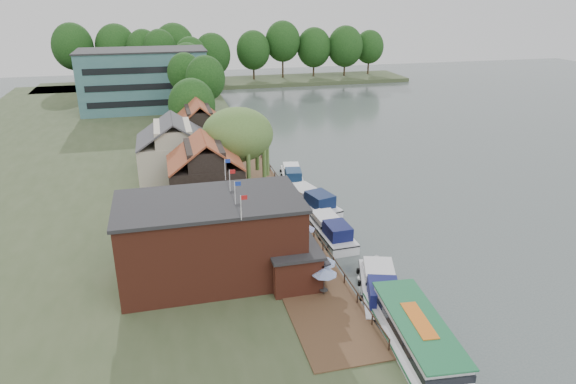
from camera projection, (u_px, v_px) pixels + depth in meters
ground at (378, 259)px, 49.76m from camera, size 260.00×260.00×0.00m
land_bank at (89, 166)px, 74.39m from camera, size 50.00×140.00×1.00m
quay_deck at (275, 216)px, 56.60m from camera, size 6.00×50.00×0.10m
quay_rail at (297, 209)px, 57.49m from camera, size 0.20×49.00×1.00m
pub at (234, 236)px, 43.99m from camera, size 20.00×11.00×7.30m
hotel_block at (144, 80)px, 105.34m from camera, size 25.40×12.40×12.30m
cottage_a at (205, 174)px, 57.08m from camera, size 8.60×7.60×8.50m
cottage_b at (174, 151)px, 65.43m from camera, size 9.60×8.60×8.50m
cottage_c at (200, 131)px, 74.45m from camera, size 7.60×7.60×8.50m
willow at (238, 150)px, 62.26m from camera, size 8.60×8.60×10.43m
umbrella_0 at (324, 281)px, 41.69m from camera, size 2.10×2.10×2.38m
umbrella_1 at (321, 270)px, 43.38m from camera, size 2.42×2.42×2.38m
umbrella_2 at (304, 250)px, 46.69m from camera, size 2.21×2.21×2.38m
umbrella_3 at (304, 235)px, 49.46m from camera, size 2.21×2.21×2.38m
umbrella_4 at (285, 224)px, 51.89m from camera, size 2.00×2.00×2.38m
umbrella_5 at (294, 216)px, 53.79m from camera, size 2.16×2.16×2.38m
cruiser_0 at (380, 285)px, 42.91m from camera, size 6.56×11.15×2.60m
cruiser_1 at (331, 228)px, 53.56m from camera, size 3.68×10.14×2.43m
cruiser_2 at (311, 198)px, 60.89m from camera, size 6.10×11.15×2.60m
cruiser_3 at (292, 174)px, 69.61m from camera, size 4.47×9.64×2.22m
tour_boat at (421, 345)px, 35.30m from camera, size 5.42×14.87×3.18m
swan at (412, 341)px, 37.84m from camera, size 0.44×0.44×0.44m
bank_tree_0 at (193, 113)px, 80.30m from camera, size 7.29×7.29×10.81m
bank_tree_1 at (206, 94)px, 88.35m from camera, size 6.73×6.73×13.18m
bank_tree_2 at (186, 88)px, 94.80m from camera, size 6.28×6.28×12.88m
bank_tree_3 at (188, 71)px, 115.30m from camera, size 8.66×8.66×12.61m
bank_tree_4 at (191, 65)px, 123.38m from camera, size 7.43×7.43×13.17m
bank_tree_5 at (161, 59)px, 128.38m from camera, size 7.97×7.97×14.50m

